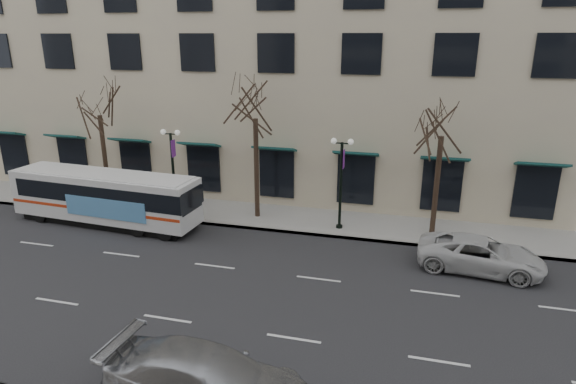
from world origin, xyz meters
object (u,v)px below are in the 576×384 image
(tree_far_left, at_px, (98,99))
(city_bus, at_px, (106,196))
(lamp_post_left, at_px, (173,167))
(white_pickup, at_px, (481,254))
(lamp_post_right, at_px, (341,180))
(tree_far_right, at_px, (443,118))
(tree_far_mid, at_px, (255,101))
(silver_car, at_px, (208,382))

(tree_far_left, relative_size, city_bus, 0.74)
(lamp_post_left, distance_m, white_pickup, 17.43)
(tree_far_left, xyz_separation_m, lamp_post_right, (15.01, -0.60, -3.75))
(tree_far_right, xyz_separation_m, lamp_post_left, (-14.99, -0.60, -3.48))
(tree_far_left, height_order, tree_far_mid, tree_far_mid)
(tree_far_left, height_order, white_pickup, tree_far_left)
(tree_far_mid, relative_size, white_pickup, 1.53)
(city_bus, distance_m, silver_car, 16.61)
(tree_far_mid, height_order, white_pickup, tree_far_mid)
(lamp_post_left, bearing_deg, tree_far_mid, 6.85)
(lamp_post_right, bearing_deg, lamp_post_left, 180.00)
(city_bus, xyz_separation_m, silver_car, (11.46, -11.99, -0.75))
(tree_far_left, relative_size, tree_far_right, 1.03)
(lamp_post_left, bearing_deg, city_bus, -141.50)
(tree_far_left, distance_m, tree_far_mid, 10.00)
(lamp_post_right, relative_size, white_pickup, 0.93)
(tree_far_left, height_order, silver_car, tree_far_left)
(tree_far_left, relative_size, tree_far_mid, 0.98)
(city_bus, height_order, silver_car, city_bus)
(tree_far_mid, relative_size, tree_far_right, 1.06)
(tree_far_left, height_order, lamp_post_right, tree_far_left)
(tree_far_mid, xyz_separation_m, lamp_post_left, (-4.99, -0.60, -3.96))
(city_bus, bearing_deg, tree_far_mid, 24.46)
(city_bus, bearing_deg, white_pickup, 1.83)
(tree_far_mid, bearing_deg, silver_car, -77.06)
(tree_far_mid, xyz_separation_m, white_pickup, (12.02, -3.73, -6.13))
(lamp_post_right, height_order, white_pickup, lamp_post_right)
(tree_far_mid, bearing_deg, city_bus, -159.43)
(tree_far_right, distance_m, lamp_post_left, 15.40)
(tree_far_right, relative_size, city_bus, 0.71)
(tree_far_left, distance_m, lamp_post_right, 15.48)
(silver_car, bearing_deg, white_pickup, -33.36)
(white_pickup, bearing_deg, tree_far_right, 34.39)
(tree_far_right, bearing_deg, lamp_post_left, -177.71)
(white_pickup, bearing_deg, lamp_post_left, 85.50)
(lamp_post_left, xyz_separation_m, city_bus, (-3.03, -2.41, -1.28))
(lamp_post_left, height_order, lamp_post_right, same)
(lamp_post_left, xyz_separation_m, silver_car, (8.44, -14.40, -2.04))
(tree_far_right, height_order, city_bus, tree_far_right)
(tree_far_right, bearing_deg, silver_car, -113.60)
(tree_far_left, distance_m, lamp_post_left, 6.29)
(tree_far_mid, bearing_deg, tree_far_right, -0.00)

